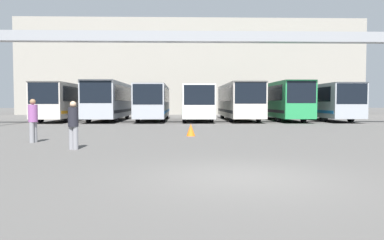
{
  "coord_description": "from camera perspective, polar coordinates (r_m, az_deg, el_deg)",
  "views": [
    {
      "loc": [
        -1.3,
        -7.95,
        1.63
      ],
      "look_at": [
        -0.54,
        19.85,
        0.3
      ],
      "focal_mm": 35.0,
      "sensor_mm": 36.0,
      "label": 1
    }
  ],
  "objects": [
    {
      "name": "building_backdrop",
      "position": [
        54.78,
        -0.19,
        7.59
      ],
      "size": [
        45.67,
        12.0,
        12.54
      ],
      "color": "gray",
      "rests_on": "ground"
    },
    {
      "name": "bus_slot_3",
      "position": [
        32.85,
        0.71,
        2.93
      ],
      "size": [
        2.54,
        10.07,
        3.02
      ],
      "color": "silver",
      "rests_on": "ground"
    },
    {
      "name": "bus_slot_0",
      "position": [
        34.36,
        -18.84,
        2.93
      ],
      "size": [
        2.46,
        10.05,
        3.18
      ],
      "color": "beige",
      "rests_on": "ground"
    },
    {
      "name": "pedestrian_near_center",
      "position": [
        13.45,
        -17.64,
        -0.57
      ],
      "size": [
        0.35,
        0.35,
        1.66
      ],
      "rotation": [
        0.0,
        0.0,
        2.86
      ],
      "color": "gray",
      "rests_on": "ground"
    },
    {
      "name": "bus_slot_4",
      "position": [
        34.05,
        7.12,
        3.1
      ],
      "size": [
        2.61,
        11.75,
        3.23
      ],
      "color": "beige",
      "rests_on": "ground"
    },
    {
      "name": "ground_plane",
      "position": [
        8.22,
        7.64,
        -8.71
      ],
      "size": [
        200.0,
        200.0,
        0.0
      ],
      "primitive_type": "plane",
      "color": "#514F4C"
    },
    {
      "name": "bus_slot_6",
      "position": [
        35.98,
        19.3,
        2.88
      ],
      "size": [
        2.58,
        11.68,
        3.15
      ],
      "color": "#999EA5",
      "rests_on": "ground"
    },
    {
      "name": "bus_slot_1",
      "position": [
        33.6,
        -12.49,
        3.15
      ],
      "size": [
        2.58,
        10.42,
        3.32
      ],
      "color": "#999EA5",
      "rests_on": "ground"
    },
    {
      "name": "traffic_cone",
      "position": [
        18.0,
        -0.18,
        -1.52
      ],
      "size": [
        0.43,
        0.43,
        0.59
      ],
      "color": "orange",
      "rests_on": "ground"
    },
    {
      "name": "bus_slot_5",
      "position": [
        35.03,
        13.29,
        3.12
      ],
      "size": [
        2.44,
        12.16,
        3.32
      ],
      "color": "#268C4C",
      "rests_on": "ground"
    },
    {
      "name": "pedestrian_far_center",
      "position": [
        16.31,
        -23.07,
        0.07
      ],
      "size": [
        0.36,
        0.36,
        1.75
      ],
      "rotation": [
        0.0,
        0.0,
        1.25
      ],
      "color": "gray",
      "rests_on": "ground"
    },
    {
      "name": "bus_slot_2",
      "position": [
        33.73,
        -5.87,
        2.97
      ],
      "size": [
        2.44,
        11.69,
        3.08
      ],
      "color": "#999EA5",
      "rests_on": "ground"
    },
    {
      "name": "overhead_gantry",
      "position": [
        26.37,
        1.31,
        11.27
      ],
      "size": [
        33.44,
        0.8,
        6.48
      ],
      "color": "gray",
      "rests_on": "ground"
    }
  ]
}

